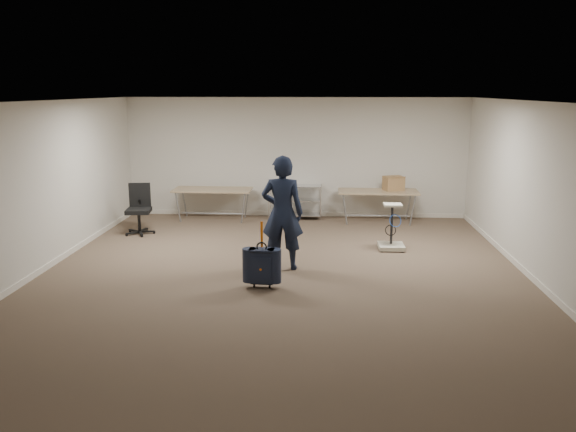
{
  "coord_description": "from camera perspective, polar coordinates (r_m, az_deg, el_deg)",
  "views": [
    {
      "loc": [
        0.65,
        -8.69,
        2.98
      ],
      "look_at": [
        0.08,
        0.3,
        0.94
      ],
      "focal_mm": 35.0,
      "sensor_mm": 36.0,
      "label": 1
    }
  ],
  "objects": [
    {
      "name": "folding_table_right",
      "position": [
        12.9,
        9.14,
        2.32
      ],
      "size": [
        1.8,
        0.75,
        0.73
      ],
      "color": "#967A5B",
      "rests_on": "ground"
    },
    {
      "name": "office_chair",
      "position": [
        12.22,
        -14.85,
        -0.26
      ],
      "size": [
        0.64,
        0.64,
        1.05
      ],
      "color": "black",
      "rests_on": "ground"
    },
    {
      "name": "wire_shelf",
      "position": [
        13.15,
        0.73,
        1.63
      ],
      "size": [
        1.22,
        0.47,
        0.8
      ],
      "color": "silver",
      "rests_on": "ground"
    },
    {
      "name": "person",
      "position": [
        9.35,
        -0.58,
        0.31
      ],
      "size": [
        0.72,
        0.49,
        1.93
      ],
      "primitive_type": "imported",
      "rotation": [
        0.0,
        0.0,
        3.1
      ],
      "color": "black",
      "rests_on": "ground"
    },
    {
      "name": "room_shell",
      "position": [
        10.51,
        -0.06,
        -3.44
      ],
      "size": [
        8.0,
        9.0,
        9.0
      ],
      "color": "beige",
      "rests_on": "ground"
    },
    {
      "name": "equipment_cart",
      "position": [
        10.83,
        10.47,
        -2.16
      ],
      "size": [
        0.48,
        0.48,
        0.88
      ],
      "color": "beige",
      "rests_on": "ground"
    },
    {
      "name": "cardboard_box",
      "position": [
        13.0,
        10.67,
        3.29
      ],
      "size": [
        0.51,
        0.44,
        0.32
      ],
      "primitive_type": "cube",
      "rotation": [
        0.0,
        0.0,
        0.33
      ],
      "color": "olive",
      "rests_on": "folding_table_right"
    },
    {
      "name": "ground",
      "position": [
        9.21,
        -0.62,
        -6.13
      ],
      "size": [
        9.0,
        9.0,
        0.0
      ],
      "primitive_type": "plane",
      "color": "#4D3F2E",
      "rests_on": "ground"
    },
    {
      "name": "folding_table_left",
      "position": [
        13.1,
        -7.66,
        2.52
      ],
      "size": [
        1.8,
        0.75,
        0.73
      ],
      "color": "#967A5B",
      "rests_on": "ground"
    },
    {
      "name": "suitcase",
      "position": [
        8.58,
        -2.67,
        -5.07
      ],
      "size": [
        0.39,
        0.24,
        1.04
      ],
      "color": "black",
      "rests_on": "ground"
    }
  ]
}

